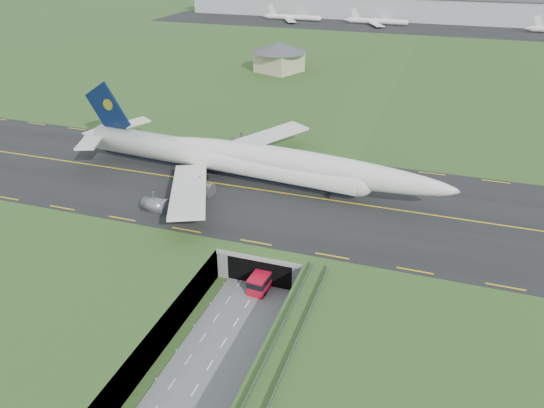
% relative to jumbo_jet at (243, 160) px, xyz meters
% --- Properties ---
extents(ground, '(900.00, 900.00, 0.00)m').
position_rel_jumbo_jet_xyz_m(ground, '(13.74, -35.85, -11.29)').
color(ground, '#2F4F1F').
rests_on(ground, ground).
extents(airfield_deck, '(800.00, 800.00, 6.00)m').
position_rel_jumbo_jet_xyz_m(airfield_deck, '(13.74, -35.85, -8.29)').
color(airfield_deck, gray).
rests_on(airfield_deck, ground).
extents(trench_road, '(12.00, 75.00, 0.20)m').
position_rel_jumbo_jet_xyz_m(trench_road, '(13.74, -43.35, -11.19)').
color(trench_road, slate).
rests_on(trench_road, ground).
extents(taxiway, '(800.00, 44.00, 0.18)m').
position_rel_jumbo_jet_xyz_m(taxiway, '(13.74, -2.85, -5.20)').
color(taxiway, black).
rests_on(taxiway, airfield_deck).
extents(tunnel_portal, '(17.00, 22.30, 6.00)m').
position_rel_jumbo_jet_xyz_m(tunnel_portal, '(13.74, -19.13, -7.95)').
color(tunnel_portal, gray).
rests_on(tunnel_portal, ground).
extents(guideway, '(3.00, 53.00, 7.05)m').
position_rel_jumbo_jet_xyz_m(guideway, '(24.74, -54.96, -5.96)').
color(guideway, '#A8A8A3').
rests_on(guideway, ground).
extents(jumbo_jet, '(91.56, 59.23, 19.67)m').
position_rel_jumbo_jet_xyz_m(jumbo_jet, '(0.00, 0.00, 0.00)').
color(jumbo_jet, white).
rests_on(jumbo_jet, ground).
extents(shuttle_tram, '(3.59, 8.17, 3.24)m').
position_rel_jumbo_jet_xyz_m(shuttle_tram, '(14.57, -27.96, -9.51)').
color(shuttle_tram, red).
rests_on(shuttle_tram, ground).
extents(service_building, '(28.10, 28.10, 11.75)m').
position_rel_jumbo_jet_xyz_m(service_building, '(-25.39, 103.58, 1.68)').
color(service_building, '#C0B78B').
rests_on(service_building, ground).
extents(cargo_terminal, '(320.00, 67.00, 15.60)m').
position_rel_jumbo_jet_xyz_m(cargo_terminal, '(13.70, 263.57, 2.67)').
color(cargo_terminal, '#B2B2B2').
rests_on(cargo_terminal, ground).
extents(distant_hills, '(700.00, 91.00, 60.00)m').
position_rel_jumbo_jet_xyz_m(distant_hills, '(78.12, 394.15, -15.29)').
color(distant_hills, '#526260').
rests_on(distant_hills, ground).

